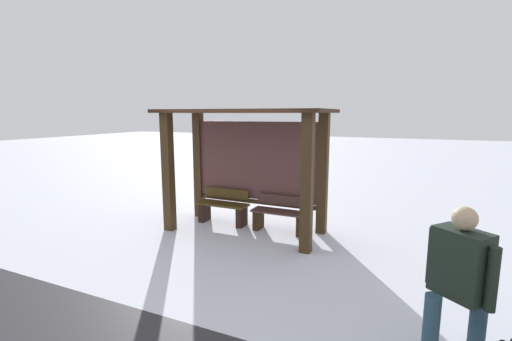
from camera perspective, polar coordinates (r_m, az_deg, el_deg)
name	(u,v)px	position (r m, az deg, el deg)	size (l,w,h in m)	color
ground_plane	(245,231)	(7.12, -1.83, -9.79)	(60.00, 60.00, 0.00)	silver
bus_shelter	(249,149)	(6.94, -1.21, 3.54)	(3.30, 1.56, 2.40)	#3B2915
bench_left_inside	(223,208)	(7.54, -5.37, -6.09)	(1.11, 0.39, 0.73)	#483616
bench_center_inside	(280,216)	(7.02, 3.90, -7.37)	(1.11, 0.38, 0.71)	#4D332D
person_walking	(459,279)	(3.63, 30.12, -15.08)	(0.57, 0.47, 1.55)	#1E2B21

